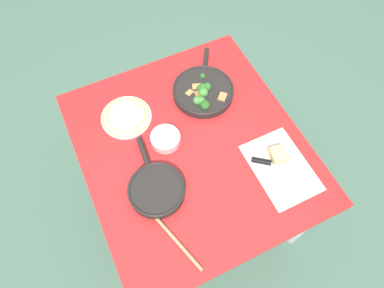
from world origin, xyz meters
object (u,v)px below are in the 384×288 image
(wooden_spoon, at_px, (161,224))
(grater_knife, at_px, (270,163))
(skillet_eggs, at_px, (157,189))
(prep_bowl_steel, at_px, (166,139))
(skillet_broccoli, at_px, (203,91))
(cheese_block, at_px, (278,155))
(dinner_plate_stack, at_px, (126,116))

(wooden_spoon, relative_size, grater_knife, 1.93)
(skillet_eggs, distance_m, prep_bowl_steel, 0.25)
(skillet_broccoli, xyz_separation_m, cheese_block, (0.46, 0.14, -0.00))
(skillet_broccoli, height_order, cheese_block, skillet_broccoli)
(grater_knife, relative_size, cheese_block, 2.34)
(wooden_spoon, bearing_deg, prep_bowl_steel, -42.90)
(wooden_spoon, height_order, cheese_block, cheese_block)
(skillet_broccoli, distance_m, dinner_plate_stack, 0.39)
(cheese_block, bearing_deg, grater_knife, -75.13)
(grater_knife, height_order, cheese_block, cheese_block)
(grater_knife, bearing_deg, skillet_eggs, -153.33)
(wooden_spoon, xyz_separation_m, grater_knife, (-0.04, 0.54, 0.00))
(grater_knife, bearing_deg, skillet_broccoli, 139.01)
(skillet_broccoli, relative_size, dinner_plate_stack, 1.64)
(skillet_eggs, distance_m, dinner_plate_stack, 0.41)
(skillet_broccoli, height_order, grater_knife, skillet_broccoli)
(skillet_eggs, height_order, dinner_plate_stack, skillet_eggs)
(skillet_broccoli, bearing_deg, wooden_spoon, 169.62)
(skillet_eggs, bearing_deg, wooden_spoon, 169.26)
(wooden_spoon, distance_m, cheese_block, 0.59)
(prep_bowl_steel, bearing_deg, grater_knife, 50.41)
(skillet_eggs, bearing_deg, prep_bowl_steel, -27.35)
(cheese_block, bearing_deg, dinner_plate_stack, -132.41)
(cheese_block, bearing_deg, skillet_broccoli, -162.50)
(cheese_block, xyz_separation_m, dinner_plate_stack, (-0.49, -0.54, -0.01))
(dinner_plate_stack, distance_m, prep_bowl_steel, 0.23)
(skillet_eggs, bearing_deg, grater_knife, -96.01)
(grater_knife, bearing_deg, dinner_plate_stack, 171.61)
(dinner_plate_stack, bearing_deg, cheese_block, 47.59)
(wooden_spoon, xyz_separation_m, dinner_plate_stack, (-0.54, 0.05, 0.01))
(skillet_eggs, xyz_separation_m, wooden_spoon, (0.14, -0.04, -0.02))
(skillet_broccoli, relative_size, cheese_block, 4.65)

